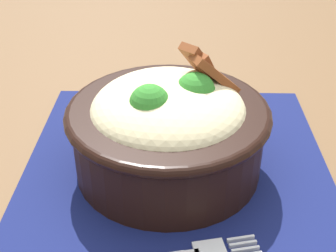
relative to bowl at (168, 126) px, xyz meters
name	(u,v)px	position (x,y,z in m)	size (l,w,h in m)	color
table	(203,232)	(0.02, 0.04, -0.12)	(1.27, 0.86, 0.75)	brown
placemat	(176,197)	(0.04, 0.01, -0.05)	(0.41, 0.31, 0.00)	#11194C
bowl	(168,126)	(0.00, 0.00, 0.00)	(0.20, 0.20, 0.13)	black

